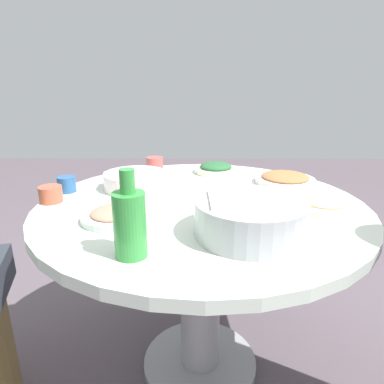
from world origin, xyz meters
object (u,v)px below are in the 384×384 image
green_bottle (130,222)px  tea_cup_side (51,194)px  tea_cup_near (67,184)px  dish_greens (216,168)px  tea_cup_far (155,163)px  soup_bowl (136,181)px  dish_tofu_braise (285,179)px  rice_bowl (250,217)px  dish_noodles (322,203)px  dish_shrimp (115,215)px  round_dining_table (201,244)px

green_bottle → tea_cup_side: size_ratio=2.75×
tea_cup_near → dish_greens: bearing=116.5°
green_bottle → tea_cup_near: 0.60m
tea_cup_far → soup_bowl: bearing=-6.6°
tea_cup_near → green_bottle: bearing=34.2°
dish_tofu_braise → tea_cup_far: size_ratio=3.06×
rice_bowl → tea_cup_far: (-0.75, -0.35, -0.02)m
dish_noodles → soup_bowl: bearing=-107.6°
soup_bowl → dish_greens: size_ratio=1.35×
dish_shrimp → green_bottle: 0.25m
round_dining_table → tea_cup_far: tea_cup_far is taller
tea_cup_side → tea_cup_far: bearing=148.0°
tea_cup_side → dish_tofu_braise: bearing=105.3°
tea_cup_far → dish_noodles: bearing=49.3°
dish_shrimp → tea_cup_far: (-0.65, 0.05, 0.01)m
dish_noodles → tea_cup_side: size_ratio=2.83×
soup_bowl → dish_greens: 0.41m
soup_bowl → dish_tofu_braise: 0.61m
dish_greens → tea_cup_near: tea_cup_near is taller
soup_bowl → green_bottle: bearing=8.6°
dish_noodles → tea_cup_side: tea_cup_side is taller
rice_bowl → dish_greens: rice_bowl is taller
tea_cup_near → rice_bowl: bearing=59.5°
dish_shrimp → dish_tofu_braise: bearing=122.8°
dish_tofu_braise → round_dining_table: bearing=-57.0°
round_dining_table → green_bottle: green_bottle is taller
soup_bowl → tea_cup_side: size_ratio=3.36×
dish_greens → tea_cup_far: (-0.08, -0.29, 0.01)m
dish_greens → tea_cup_near: (0.29, -0.59, 0.01)m
dish_shrimp → green_bottle: (0.22, 0.09, 0.07)m
rice_bowl → tea_cup_far: rice_bowl is taller
rice_bowl → dish_noodles: rice_bowl is taller
soup_bowl → tea_cup_near: bearing=-79.7°
dish_greens → dish_shrimp: bearing=-30.8°
dish_shrimp → tea_cup_side: (-0.16, -0.26, 0.01)m
rice_bowl → tea_cup_near: rice_bowl is taller
dish_tofu_braise → tea_cup_near: 0.87m
dish_shrimp → green_bottle: green_bottle is taller
dish_noodles → green_bottle: green_bottle is taller
rice_bowl → dish_tofu_braise: (-0.50, 0.22, -0.03)m
dish_shrimp → tea_cup_side: 0.30m
dish_noodles → tea_cup_far: size_ratio=2.79×
dish_greens → tea_cup_side: bearing=-55.6°
dish_greens → tea_cup_side: tea_cup_side is taller
dish_noodles → tea_cup_side: 0.93m
round_dining_table → dish_noodles: size_ratio=5.11×
round_dining_table → dish_greens: 0.45m
round_dining_table → tea_cup_far: size_ratio=14.26×
dish_shrimp → green_bottle: bearing=22.0°
dish_noodles → dish_tofu_braise: (-0.28, -0.05, 0.00)m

